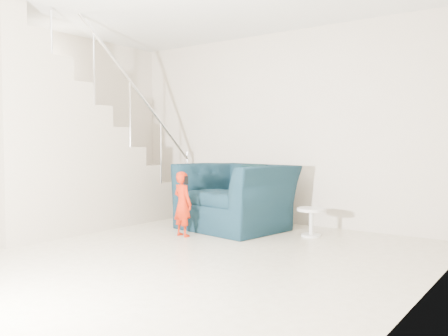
{
  "coord_description": "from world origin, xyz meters",
  "views": [
    {
      "loc": [
        3.32,
        -3.2,
        1.13
      ],
      "look_at": [
        0.15,
        1.2,
        0.85
      ],
      "focal_mm": 38.0,
      "sensor_mm": 36.0,
      "label": 1
    }
  ],
  "objects": [
    {
      "name": "side_table",
      "position": [
        0.84,
        2.06,
        0.23
      ],
      "size": [
        0.35,
        0.35,
        0.35
      ],
      "color": "silver",
      "rests_on": "floor"
    },
    {
      "name": "phone",
      "position": [
        -0.37,
        1.13,
        0.69
      ],
      "size": [
        0.04,
        0.05,
        0.1
      ],
      "primitive_type": "cube",
      "rotation": [
        0.0,
        0.0,
        -0.42
      ],
      "color": "black",
      "rests_on": "toddler"
    },
    {
      "name": "staircase",
      "position": [
        -2.0,
        0.55,
        0.95
      ],
      "size": [
        1.02,
        3.03,
        3.62
      ],
      "color": "#ADA089",
      "rests_on": "floor"
    },
    {
      "name": "armchair",
      "position": [
        -0.19,
        1.94,
        0.43
      ],
      "size": [
        1.49,
        1.35,
        0.86
      ],
      "primitive_type": "imported",
      "rotation": [
        0.0,
        0.0,
        -0.16
      ],
      "color": "black",
      "rests_on": "floor"
    },
    {
      "name": "floor",
      "position": [
        0.0,
        0.0,
        0.0
      ],
      "size": [
        5.5,
        5.5,
        0.0
      ],
      "primitive_type": "plane",
      "color": "tan",
      "rests_on": "ground"
    },
    {
      "name": "cushion",
      "position": [
        -0.06,
        2.21,
        0.67
      ],
      "size": [
        0.36,
        0.17,
        0.36
      ],
      "primitive_type": "cube",
      "rotation": [
        0.21,
        0.0,
        0.0
      ],
      "color": "black",
      "rests_on": "armchair"
    },
    {
      "name": "back_wall",
      "position": [
        0.0,
        2.75,
        1.35
      ],
      "size": [
        5.0,
        0.0,
        5.0
      ],
      "primitive_type": "plane",
      "rotation": [
        1.57,
        0.0,
        0.0
      ],
      "color": "#BCAC99",
      "rests_on": "floor"
    },
    {
      "name": "toddler",
      "position": [
        -0.44,
        1.15,
        0.4
      ],
      "size": [
        0.32,
        0.24,
        0.79
      ],
      "primitive_type": "imported",
      "rotation": [
        0.0,
        0.0,
        2.95
      ],
      "color": "#920406",
      "rests_on": "floor"
    },
    {
      "name": "throw",
      "position": [
        -0.79,
        1.97,
        0.54
      ],
      "size": [
        0.05,
        0.5,
        0.56
      ],
      "primitive_type": "cube",
      "color": "black",
      "rests_on": "armchair"
    },
    {
      "name": "right_wall",
      "position": [
        2.5,
        0.0,
        1.35
      ],
      "size": [
        0.0,
        5.5,
        5.5
      ],
      "primitive_type": "plane",
      "rotation": [
        1.57,
        0.0,
        -1.57
      ],
      "color": "#BCAC99",
      "rests_on": "floor"
    }
  ]
}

